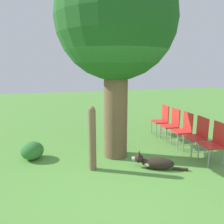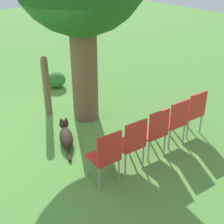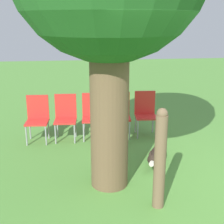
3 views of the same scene
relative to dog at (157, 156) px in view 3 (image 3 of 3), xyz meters
name	(u,v)px [view 3 (image 3 of 3)]	position (x,y,z in m)	size (l,w,h in m)	color
ground_plane	(183,185)	(-0.80, -0.20, -0.14)	(30.00, 30.00, 0.00)	#56933D
dog	(157,156)	(0.00, 0.00, 0.00)	(1.10, 0.60, 0.37)	#2D231C
fence_post	(160,159)	(-1.27, 0.33, 0.56)	(0.15, 0.15, 1.37)	brown
red_chair_0	(145,111)	(1.42, -0.12, 0.39)	(0.45, 0.47, 0.94)	red
red_chair_1	(119,112)	(1.40, 0.44, 0.39)	(0.45, 0.47, 0.94)	red
red_chair_2	(93,113)	(1.38, 1.01, 0.39)	(0.45, 0.47, 0.94)	red
red_chair_3	(66,115)	(1.36, 1.57, 0.39)	(0.45, 0.47, 0.94)	red
red_chair_4	(37,116)	(1.34, 2.13, 0.39)	(0.45, 0.47, 0.94)	red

